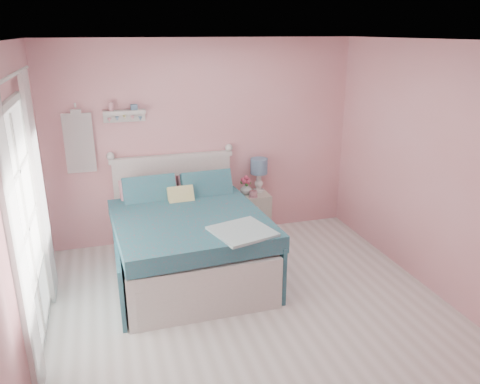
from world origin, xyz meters
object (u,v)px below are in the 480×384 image
nightstand (253,214)px  vase (246,189)px  table_lamp (259,169)px  bed (188,240)px  teacup (253,194)px

nightstand → vase: size_ratio=3.70×
nightstand → table_lamp: 0.63m
bed → nightstand: size_ratio=3.44×
table_lamp → nightstand: bearing=-145.2°
bed → table_lamp: bearing=33.8°
vase → teacup: (0.06, -0.13, -0.04)m
bed → teacup: size_ratio=19.12×
bed → nightstand: bed is taller
bed → teacup: (1.00, 0.66, 0.24)m
bed → table_lamp: (1.15, 0.87, 0.52)m
teacup → bed: bearing=-146.7°
nightstand → bed: bearing=-142.7°
table_lamp → bed: bearing=-143.0°
bed → vase: 1.26m
vase → table_lamp: bearing=21.0°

